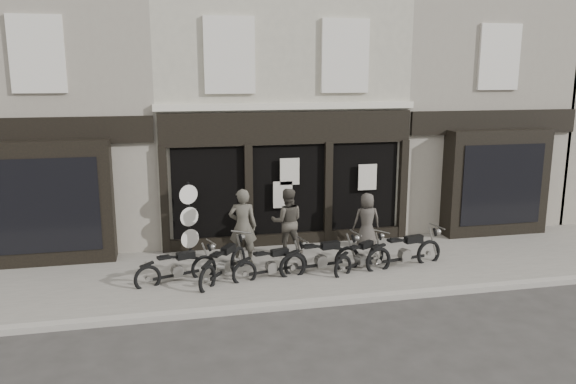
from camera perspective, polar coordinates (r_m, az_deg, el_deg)
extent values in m
plane|color=#2D2B28|center=(13.63, 2.75, -9.29)|extent=(90.00, 90.00, 0.00)
cube|color=#6A655D|center=(14.42, 1.82, -7.80)|extent=(30.00, 4.20, 0.12)
cube|color=gray|center=(12.49, 4.27, -11.03)|extent=(30.00, 0.25, 0.13)
cube|color=#ACA593|center=(18.57, -2.00, 9.40)|extent=(7.20, 6.00, 8.20)
cube|color=black|center=(15.61, 0.08, 6.51)|extent=(7.10, 0.18, 0.90)
cube|color=black|center=(15.97, 0.03, -0.45)|extent=(6.50, 0.10, 2.95)
cube|color=black|center=(16.23, 0.08, -4.92)|extent=(7.10, 0.20, 0.44)
cube|color=beige|center=(15.59, 0.05, 8.72)|extent=(7.30, 0.22, 0.18)
cube|color=beige|center=(15.31, -5.98, 13.65)|extent=(1.35, 0.12, 2.00)
cube|color=black|center=(15.34, -5.99, 13.64)|extent=(1.05, 0.06, 1.70)
cube|color=beige|center=(15.99, 5.82, 13.58)|extent=(1.35, 0.12, 2.00)
cube|color=black|center=(16.02, 5.79, 13.58)|extent=(1.05, 0.06, 1.70)
cube|color=black|center=(15.53, -12.44, -0.91)|extent=(0.22, 0.22, 3.00)
cube|color=black|center=(15.68, -4.02, -0.52)|extent=(0.22, 0.22, 3.00)
cube|color=black|center=(16.17, 4.07, -0.15)|extent=(0.22, 0.22, 3.00)
cube|color=black|center=(16.95, 11.56, 0.21)|extent=(0.22, 0.22, 3.00)
cube|color=beige|center=(15.65, 0.17, 2.09)|extent=(0.55, 0.04, 0.75)
cube|color=beige|center=(16.34, 8.07, 1.51)|extent=(0.55, 0.04, 0.75)
cube|color=beige|center=(15.74, -0.54, -0.26)|extent=(0.55, 0.04, 0.75)
cube|color=gray|center=(18.52, -21.94, 8.54)|extent=(5.50, 6.00, 8.20)
cube|color=black|center=(15.54, -23.21, -1.03)|extent=(3.20, 0.70, 3.20)
cube|color=black|center=(15.21, -23.44, -1.32)|extent=(2.60, 0.06, 2.40)
cube|color=black|center=(15.56, -23.55, 5.68)|extent=(5.40, 0.16, 0.70)
cube|color=beige|center=(15.51, -24.15, 12.67)|extent=(1.30, 0.10, 1.90)
cube|color=black|center=(15.54, -24.13, 12.67)|extent=(1.00, 0.06, 1.60)
cube|color=gray|center=(20.68, 15.82, 9.23)|extent=(5.50, 6.00, 8.20)
cube|color=black|center=(18.07, 20.34, 0.91)|extent=(3.20, 0.70, 3.20)
cube|color=black|center=(17.78, 20.94, 0.69)|extent=(2.60, 0.06, 2.40)
cube|color=black|center=(18.09, 20.25, 6.69)|extent=(5.40, 0.16, 0.70)
cube|color=beige|center=(18.04, 20.68, 12.71)|extent=(1.30, 0.10, 1.90)
cube|color=black|center=(18.07, 20.63, 12.71)|extent=(1.00, 0.06, 1.60)
torus|color=black|center=(13.85, -8.56, -7.65)|extent=(0.64, 0.29, 0.65)
torus|color=black|center=(13.42, -14.08, -8.54)|extent=(0.64, 0.29, 0.65)
cube|color=black|center=(13.63, -11.27, -8.25)|extent=(1.09, 0.41, 0.06)
cube|color=gray|center=(13.61, -11.20, -7.93)|extent=(0.27, 0.24, 0.25)
cube|color=black|center=(13.57, -10.35, -6.35)|extent=(0.47, 0.29, 0.16)
cube|color=black|center=(13.39, -12.51, -6.52)|extent=(0.33, 0.27, 0.06)
cylinder|color=gray|center=(13.73, -7.83, -5.04)|extent=(0.21, 0.54, 0.03)
torus|color=black|center=(14.24, -5.12, -6.91)|extent=(0.48, 0.62, 0.69)
torus|color=black|center=(13.03, -8.20, -8.82)|extent=(0.48, 0.62, 0.69)
cube|color=black|center=(13.64, -6.58, -7.99)|extent=(0.74, 1.02, 0.06)
cube|color=gray|center=(13.63, -6.55, -7.64)|extent=(0.29, 0.31, 0.27)
cube|color=black|center=(13.71, -6.08, -5.80)|extent=(0.41, 0.48, 0.17)
cube|color=black|center=(13.23, -7.29, -6.32)|extent=(0.34, 0.37, 0.06)
cylinder|color=gray|center=(14.22, -4.74, -4.08)|extent=(0.50, 0.37, 0.04)
torus|color=black|center=(13.93, 0.77, -7.42)|extent=(0.64, 0.24, 0.64)
torus|color=black|center=(13.39, -4.45, -8.27)|extent=(0.64, 0.24, 0.64)
cube|color=black|center=(13.66, -1.78, -7.99)|extent=(1.09, 0.32, 0.06)
cube|color=gray|center=(13.64, -1.71, -7.69)|extent=(0.26, 0.22, 0.24)
cube|color=black|center=(13.62, -0.86, -6.13)|extent=(0.46, 0.26, 0.16)
cube|color=black|center=(13.39, -2.89, -6.29)|extent=(0.32, 0.25, 0.06)
cylinder|color=gray|center=(13.83, 1.53, -4.87)|extent=(0.17, 0.53, 0.03)
torus|color=black|center=(14.30, 6.02, -6.84)|extent=(0.70, 0.21, 0.70)
torus|color=black|center=(13.70, 0.45, -7.63)|extent=(0.70, 0.21, 0.70)
cube|color=black|center=(13.99, 3.29, -7.39)|extent=(1.21, 0.25, 0.06)
cube|color=gray|center=(13.98, 3.38, -7.07)|extent=(0.27, 0.22, 0.27)
cube|color=black|center=(13.96, 4.31, -5.42)|extent=(0.49, 0.25, 0.17)
cube|color=black|center=(13.71, 2.15, -5.54)|extent=(0.34, 0.25, 0.06)
cylinder|color=gray|center=(14.20, 6.88, -4.14)|extent=(0.13, 0.59, 0.04)
torus|color=black|center=(14.81, 8.91, -6.39)|extent=(0.57, 0.41, 0.63)
torus|color=black|center=(13.81, 5.59, -7.68)|extent=(0.57, 0.41, 0.63)
cube|color=black|center=(14.32, 7.31, -7.15)|extent=(0.95, 0.63, 0.06)
cube|color=gray|center=(14.31, 7.36, -6.86)|extent=(0.28, 0.26, 0.24)
cube|color=black|center=(14.36, 7.94, -5.33)|extent=(0.44, 0.36, 0.16)
cube|color=black|center=(13.96, 6.65, -5.64)|extent=(0.33, 0.30, 0.06)
cylinder|color=gray|center=(14.79, 9.46, -3.97)|extent=(0.31, 0.47, 0.03)
torus|color=black|center=(15.11, 14.08, -6.06)|extent=(0.72, 0.23, 0.72)
torus|color=black|center=(14.26, 9.15, -6.94)|extent=(0.72, 0.23, 0.72)
cube|color=black|center=(14.68, 11.68, -6.65)|extent=(1.24, 0.30, 0.06)
cube|color=gray|center=(14.67, 11.76, -6.32)|extent=(0.29, 0.24, 0.28)
cube|color=black|center=(14.69, 12.64, -4.69)|extent=(0.51, 0.27, 0.18)
cube|color=black|center=(14.35, 10.73, -4.83)|extent=(0.35, 0.27, 0.06)
cylinder|color=gray|center=(15.05, 14.92, -3.40)|extent=(0.16, 0.61, 0.04)
imported|color=#464239|center=(14.42, -4.62, -3.49)|extent=(0.79, 0.60, 1.96)
imported|color=#403B34|center=(15.13, -0.08, -3.01)|extent=(0.96, 0.80, 1.81)
imported|color=#3D3833|center=(15.93, 8.01, -2.85)|extent=(0.79, 0.55, 1.55)
cylinder|color=black|center=(15.49, -9.85, -6.68)|extent=(0.33, 0.33, 0.06)
cylinder|color=black|center=(15.19, -9.99, -2.96)|extent=(0.07, 0.07, 2.14)
cylinder|color=black|center=(14.99, -10.09, -0.24)|extent=(0.49, 0.24, 0.52)
cylinder|color=beige|center=(14.97, -10.08, -0.25)|extent=(0.48, 0.21, 0.52)
cylinder|color=black|center=(15.13, -10.00, -2.47)|extent=(0.49, 0.24, 0.52)
cylinder|color=beige|center=(15.11, -10.00, -2.50)|extent=(0.48, 0.21, 0.52)
cylinder|color=black|center=(15.29, -9.92, -4.67)|extent=(0.49, 0.24, 0.52)
cylinder|color=beige|center=(15.27, -9.92, -4.69)|extent=(0.48, 0.21, 0.52)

